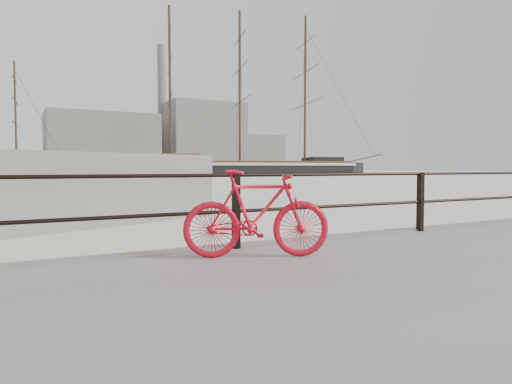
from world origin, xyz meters
name	(u,v)px	position (x,y,z in m)	size (l,w,h in m)	color
ground	(413,250)	(0.00, 0.00, 0.00)	(400.00, 400.00, 0.00)	white
guardrail	(420,202)	(0.00, -0.15, 0.85)	(28.00, 0.10, 1.00)	black
bicycle	(257,214)	(-3.56, -0.83, 0.88)	(1.75, 0.26, 1.05)	red
barque_black	(240,175)	(39.51, 84.93, 0.00)	(66.64, 21.81, 37.24)	black
industrial_west	(102,143)	(20.00, 140.00, 9.00)	(32.00, 18.00, 18.00)	gray
industrial_mid	(202,138)	(55.00, 145.00, 12.00)	(26.00, 20.00, 24.00)	gray
industrial_east	(253,154)	(78.00, 150.00, 7.00)	(20.00, 16.00, 14.00)	gray
smokestack	(162,109)	(42.00, 150.00, 22.00)	(2.80, 2.80, 44.00)	gray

